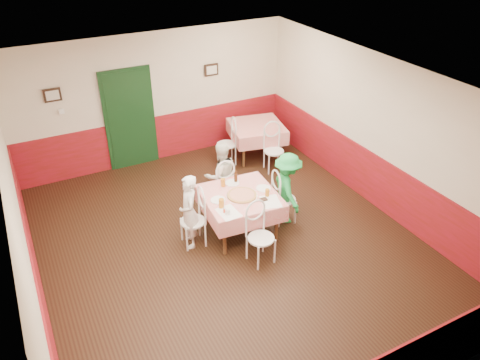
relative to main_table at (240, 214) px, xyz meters
name	(u,v)px	position (x,y,z in m)	size (l,w,h in m)	color
floor	(230,243)	(-0.32, -0.22, -0.38)	(7.00, 7.00, 0.00)	black
ceiling	(227,85)	(-0.32, -0.22, 2.42)	(7.00, 7.00, 0.00)	white
back_wall	(155,99)	(-0.32, 3.28, 1.02)	(6.00, 0.10, 2.80)	beige
front_wall	(387,331)	(-0.32, -3.72, 1.02)	(6.00, 0.10, 2.80)	beige
left_wall	(21,226)	(-3.32, -0.22, 1.02)	(0.10, 7.00, 2.80)	beige
right_wall	(378,134)	(2.68, -0.22, 1.02)	(0.10, 7.00, 2.80)	beige
wainscot_back	(159,138)	(-0.32, 3.26, 0.12)	(6.00, 0.03, 1.00)	maroon
wainscot_left	(37,278)	(-3.30, -0.22, 0.12)	(0.03, 7.00, 1.00)	maroon
wainscot_right	(370,177)	(2.67, -0.22, 0.12)	(0.03, 7.00, 1.00)	maroon
door	(130,120)	(-0.92, 3.23, 0.68)	(0.96, 0.06, 2.10)	black
picture_left	(52,95)	(-2.32, 3.23, 1.48)	(0.32, 0.03, 0.26)	black
picture_right	(211,70)	(0.98, 3.23, 1.48)	(0.32, 0.03, 0.26)	black
thermostat	(62,111)	(-2.22, 3.23, 1.12)	(0.10, 0.03, 0.10)	white
main_table	(240,214)	(0.00, 0.00, 0.00)	(1.22, 1.22, 0.77)	red
second_table	(256,141)	(1.65, 2.35, 0.00)	(1.12, 1.12, 0.77)	red
chair_left	(193,221)	(-0.85, 0.07, 0.08)	(0.42, 0.42, 0.90)	white
chair_right	(284,199)	(0.85, -0.07, 0.08)	(0.42, 0.42, 0.90)	white
chair_far	(222,186)	(0.07, 0.85, 0.08)	(0.42, 0.42, 0.90)	white
chair_near	(261,238)	(-0.07, -0.85, 0.08)	(0.42, 0.42, 0.90)	white
chair_second_a	(226,144)	(0.90, 2.35, 0.08)	(0.42, 0.42, 0.90)	white
chair_second_b	(274,151)	(1.65, 1.60, 0.08)	(0.42, 0.42, 0.90)	white
pizza	(242,195)	(0.02, -0.04, 0.40)	(0.49, 0.49, 0.03)	#B74723
plate_left	(218,200)	(-0.40, 0.02, 0.39)	(0.25, 0.25, 0.01)	white
plate_right	(263,188)	(0.45, -0.01, 0.39)	(0.25, 0.25, 0.01)	white
plate_far	(232,183)	(0.05, 0.39, 0.39)	(0.25, 0.25, 0.01)	white
glass_a	(221,203)	(-0.44, -0.19, 0.46)	(0.08, 0.08, 0.16)	#BF7219
glass_b	(267,193)	(0.39, -0.24, 0.45)	(0.07, 0.07, 0.13)	#BF7219
glass_c	(223,182)	(-0.13, 0.39, 0.46)	(0.08, 0.08, 0.14)	#BF7219
beer_bottle	(236,176)	(0.13, 0.40, 0.50)	(0.06, 0.06, 0.22)	#381C0A
shaker_a	(226,212)	(-0.46, -0.41, 0.43)	(0.04, 0.04, 0.09)	silver
shaker_b	(229,212)	(-0.42, -0.44, 0.43)	(0.04, 0.04, 0.09)	silver
shaker_c	(224,210)	(-0.46, -0.35, 0.43)	(0.04, 0.04, 0.09)	#B23319
menu_left	(228,213)	(-0.40, -0.38, 0.39)	(0.30, 0.40, 0.00)	white
menu_right	(270,202)	(0.35, -0.42, 0.39)	(0.30, 0.40, 0.00)	white
wallet	(264,199)	(0.27, -0.32, 0.40)	(0.11, 0.09, 0.02)	black
diner_left	(189,212)	(-0.90, 0.07, 0.28)	(0.48, 0.31, 1.31)	gray
diner_far	(221,175)	(0.07, 0.90, 0.28)	(0.64, 0.50, 1.31)	gray
diner_right	(287,188)	(0.90, -0.07, 0.29)	(0.86, 0.50, 1.33)	gray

